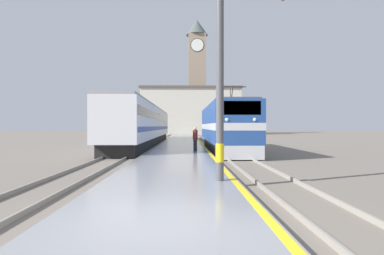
# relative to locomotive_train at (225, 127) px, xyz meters

# --- Properties ---
(ground_plane) EXTENTS (200.00, 200.00, 0.00)m
(ground_plane) POSITION_rel_locomotive_train_xyz_m (-3.64, 11.58, -1.94)
(ground_plane) COLOR #70665B
(platform) EXTENTS (4.40, 140.00, 0.27)m
(platform) POSITION_rel_locomotive_train_xyz_m (-3.63, 6.58, -1.81)
(platform) COLOR gray
(platform) RESTS_ON ground
(rail_track_near) EXTENTS (2.83, 140.00, 0.16)m
(rail_track_near) POSITION_rel_locomotive_train_xyz_m (0.00, 6.58, -1.91)
(rail_track_near) COLOR #70665B
(rail_track_near) RESTS_ON ground
(rail_track_far) EXTENTS (2.83, 140.00, 0.16)m
(rail_track_far) POSITION_rel_locomotive_train_xyz_m (-7.49, 6.58, -1.91)
(rail_track_far) COLOR #70665B
(rail_track_far) RESTS_ON ground
(locomotive_train) EXTENTS (2.92, 14.38, 4.76)m
(locomotive_train) POSITION_rel_locomotive_train_xyz_m (0.00, 0.00, 0.00)
(locomotive_train) COLOR black
(locomotive_train) RESTS_ON ground
(passenger_train) EXTENTS (2.92, 30.49, 4.12)m
(passenger_train) POSITION_rel_locomotive_train_xyz_m (-7.49, 8.86, 0.27)
(passenger_train) COLOR black
(passenger_train) RESTS_ON ground
(catenary_mast) EXTENTS (2.35, 0.27, 7.05)m
(catenary_mast) POSITION_rel_locomotive_train_xyz_m (-1.96, -14.48, 1.83)
(catenary_mast) COLOR #4C4C51
(catenary_mast) RESTS_ON platform
(person_on_platform) EXTENTS (0.34, 0.34, 1.71)m
(person_on_platform) POSITION_rel_locomotive_train_xyz_m (-2.48, -3.16, -0.78)
(person_on_platform) COLOR #23232D
(person_on_platform) RESTS_ON platform
(clock_tower) EXTENTS (5.86, 5.86, 30.99)m
(clock_tower) POSITION_rel_locomotive_train_xyz_m (-0.07, 57.37, 14.53)
(clock_tower) COLOR gray
(clock_tower) RESTS_ON ground
(station_building) EXTENTS (24.40, 6.93, 11.52)m
(station_building) POSITION_rel_locomotive_train_xyz_m (-1.91, 48.99, 3.85)
(station_building) COLOR beige
(station_building) RESTS_ON ground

